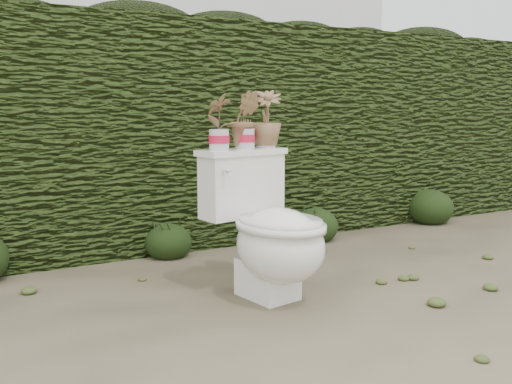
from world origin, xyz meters
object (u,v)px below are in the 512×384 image
potted_plant_right (266,120)px  potted_plant_left (219,123)px  toilet (270,232)px  potted_plant_center (245,122)px

potted_plant_right → potted_plant_left: bearing=-137.4°
toilet → potted_plant_right: potted_plant_right is taller
potted_plant_center → potted_plant_left: bearing=-144.5°
toilet → potted_plant_center: bearing=84.8°
potted_plant_center → potted_plant_right: potted_plant_right is taller
potted_plant_center → potted_plant_right: size_ratio=0.97×
toilet → potted_plant_left: (-0.19, 0.21, 0.56)m
potted_plant_left → potted_plant_center: (0.17, 0.03, 0.01)m
toilet → potted_plant_center: size_ratio=2.63×
toilet → potted_plant_left: size_ratio=2.76×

